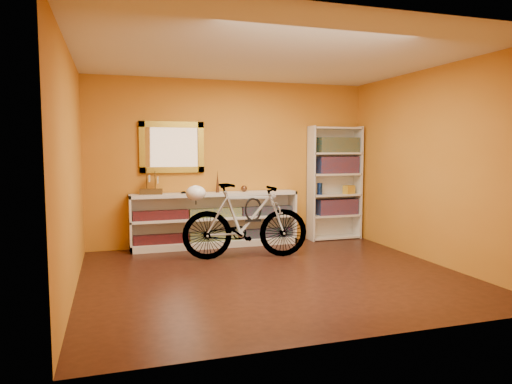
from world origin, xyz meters
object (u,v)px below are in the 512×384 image
object	(u,v)px
console_unit	(215,220)
bookcase	(335,183)
helmet	(196,193)
bicycle	(246,221)

from	to	relation	value
console_unit	bookcase	xyz separation A→B (m)	(2.06, 0.03, 0.52)
console_unit	bookcase	bearing A→B (deg)	0.69
console_unit	helmet	bearing A→B (deg)	-119.05
bicycle	bookcase	bearing A→B (deg)	-56.76
helmet	bookcase	bearing A→B (deg)	18.21
bicycle	helmet	bearing A→B (deg)	90.00
bookcase	console_unit	bearing A→B (deg)	-179.31
bookcase	bicycle	xyz separation A→B (m)	(-1.82, -0.91, -0.42)
console_unit	helmet	xyz separation A→B (m)	(-0.44, -0.80, 0.50)
bookcase	helmet	xyz separation A→B (m)	(-2.51, -0.82, -0.02)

